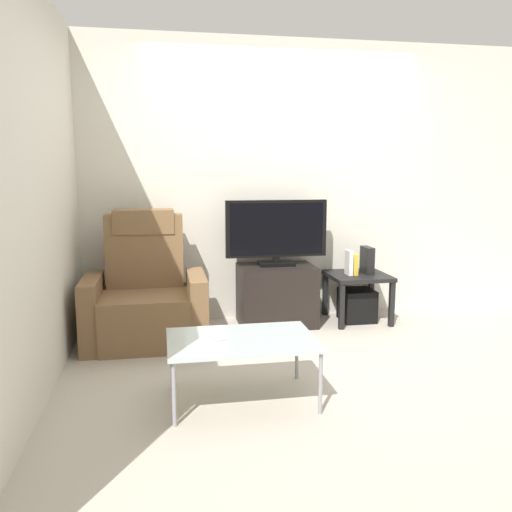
{
  "coord_description": "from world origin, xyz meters",
  "views": [
    {
      "loc": [
        -1.12,
        -3.73,
        1.4
      ],
      "look_at": [
        -0.36,
        0.5,
        0.7
      ],
      "focal_mm": 36.59,
      "sensor_mm": 36.0,
      "label": 1
    }
  ],
  "objects": [
    {
      "name": "ground_plane",
      "position": [
        0.0,
        0.0,
        0.0
      ],
      "size": [
        6.4,
        6.4,
        0.0
      ],
      "primitive_type": "plane",
      "color": "#B2A899"
    },
    {
      "name": "wall_back",
      "position": [
        0.0,
        1.13,
        1.3
      ],
      "size": [
        6.4,
        0.06,
        2.6
      ],
      "primitive_type": "cube",
      "color": "beige",
      "rests_on": "ground"
    },
    {
      "name": "wall_side",
      "position": [
        -1.88,
        0.0,
        1.3
      ],
      "size": [
        0.06,
        4.48,
        2.6
      ],
      "primitive_type": "cube",
      "color": "beige",
      "rests_on": "ground"
    },
    {
      "name": "tv_stand",
      "position": [
        -0.11,
        0.83,
        0.28
      ],
      "size": [
        0.69,
        0.48,
        0.55
      ],
      "color": "black",
      "rests_on": "ground"
    },
    {
      "name": "television",
      "position": [
        -0.11,
        0.85,
        0.86
      ],
      "size": [
        0.92,
        0.2,
        0.59
      ],
      "color": "black",
      "rests_on": "tv_stand"
    },
    {
      "name": "recliner_armchair",
      "position": [
        -1.28,
        0.57,
        0.37
      ],
      "size": [
        0.98,
        0.78,
        1.08
      ],
      "rotation": [
        0.0,
        0.0,
        0.2
      ],
      "color": "brown",
      "rests_on": "ground"
    },
    {
      "name": "side_table",
      "position": [
        0.67,
        0.81,
        0.38
      ],
      "size": [
        0.54,
        0.54,
        0.45
      ],
      "color": "black",
      "rests_on": "ground"
    },
    {
      "name": "subwoofer_box",
      "position": [
        0.67,
        0.81,
        0.15
      ],
      "size": [
        0.3,
        0.3,
        0.3
      ],
      "primitive_type": "cube",
      "color": "black",
      "rests_on": "ground"
    },
    {
      "name": "book_leftmost",
      "position": [
        0.57,
        0.79,
        0.56
      ],
      "size": [
        0.04,
        0.13,
        0.23
      ],
      "primitive_type": "cube",
      "color": "white",
      "rests_on": "side_table"
    },
    {
      "name": "book_middle",
      "position": [
        0.62,
        0.79,
        0.55
      ],
      "size": [
        0.04,
        0.12,
        0.2
      ],
      "primitive_type": "cube",
      "color": "gold",
      "rests_on": "side_table"
    },
    {
      "name": "game_console",
      "position": [
        0.76,
        0.82,
        0.58
      ],
      "size": [
        0.07,
        0.2,
        0.25
      ],
      "primitive_type": "cube",
      "color": "black",
      "rests_on": "side_table"
    },
    {
      "name": "coffee_table",
      "position": [
        -0.66,
        -0.71,
        0.37
      ],
      "size": [
        0.9,
        0.6,
        0.39
      ],
      "color": "#B2C6C1",
      "rests_on": "ground"
    },
    {
      "name": "cell_phone",
      "position": [
        -0.81,
        -0.68,
        0.4
      ],
      "size": [
        0.12,
        0.17,
        0.01
      ],
      "primitive_type": "cube",
      "rotation": [
        0.0,
        0.0,
        0.38
      ],
      "color": "#B7B7BC",
      "rests_on": "coffee_table"
    }
  ]
}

